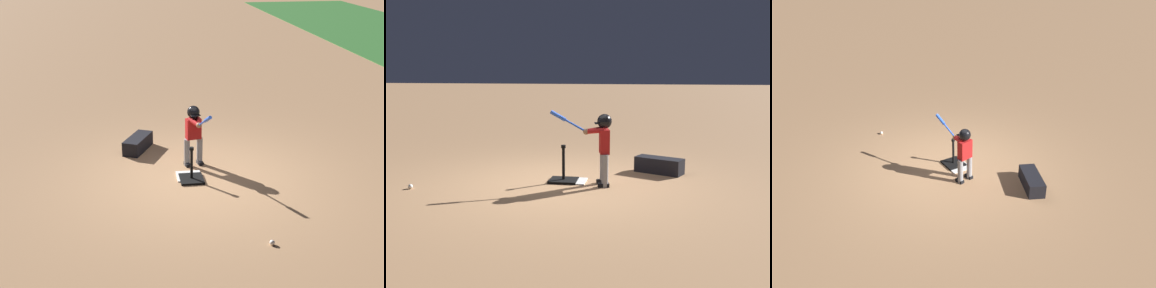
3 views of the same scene
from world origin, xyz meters
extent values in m
plane|color=#AD7F56|center=(0.00, 0.00, 0.00)|extent=(90.00, 90.00, 0.00)
cube|color=white|center=(-0.11, -0.18, 0.01)|extent=(0.45, 0.45, 0.02)
cube|color=black|center=(0.04, -0.16, 0.02)|extent=(0.46, 0.41, 0.04)
cylinder|color=black|center=(0.04, -0.16, 0.30)|extent=(0.05, 0.05, 0.52)
cylinder|color=black|center=(0.04, -0.16, 0.59)|extent=(0.08, 0.08, 0.05)
cylinder|color=gray|center=(-0.67, 0.09, 0.26)|extent=(0.13, 0.13, 0.52)
cube|color=black|center=(-0.65, 0.10, 0.03)|extent=(0.19, 0.12, 0.06)
cylinder|color=gray|center=(-0.62, -0.15, 0.26)|extent=(0.13, 0.13, 0.52)
cube|color=black|center=(-0.60, -0.15, 0.03)|extent=(0.19, 0.12, 0.06)
cube|color=red|center=(-0.64, -0.03, 0.71)|extent=(0.20, 0.29, 0.38)
sphere|color=#936B4C|center=(-0.64, -0.03, 1.02)|extent=(0.20, 0.20, 0.20)
sphere|color=black|center=(-0.64, -0.03, 1.03)|extent=(0.23, 0.23, 0.23)
cube|color=black|center=(-0.55, -0.01, 1.00)|extent=(0.15, 0.19, 0.01)
cylinder|color=red|center=(-0.51, 0.04, 0.89)|extent=(0.32, 0.11, 0.11)
cylinder|color=red|center=(-0.49, -0.04, 0.89)|extent=(0.31, 0.22, 0.11)
sphere|color=#936B4C|center=(-0.36, 0.03, 0.87)|extent=(0.10, 0.10, 0.10)
cylinder|color=blue|center=(-0.10, 0.08, 1.02)|extent=(0.55, 0.14, 0.33)
cylinder|color=blue|center=(0.07, 0.11, 1.12)|extent=(0.26, 0.11, 0.18)
cylinder|color=black|center=(-0.38, 0.02, 0.86)|extent=(0.05, 0.05, 0.05)
sphere|color=white|center=(2.31, 0.64, 0.04)|extent=(0.07, 0.07, 0.07)
cube|color=black|center=(-1.54, -1.02, 0.14)|extent=(0.90, 0.65, 0.28)
camera|label=1|loc=(8.48, -1.35, 3.93)|focal=50.00mm
camera|label=2|loc=(-1.27, 6.94, 1.86)|focal=42.00mm
camera|label=3|loc=(-6.11, 3.37, 4.15)|focal=35.00mm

